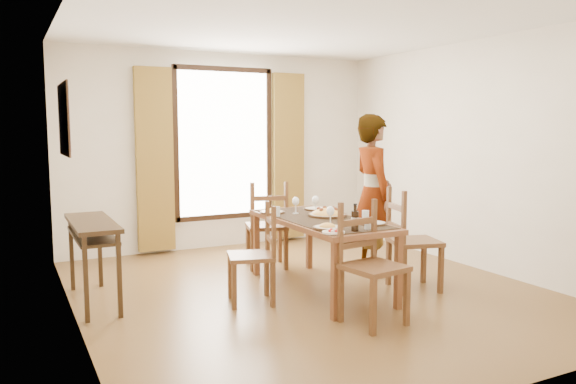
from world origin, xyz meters
name	(u,v)px	position (x,y,z in m)	size (l,w,h in m)	color
ground	(309,291)	(0.00, 0.00, 0.00)	(5.00, 5.00, 0.00)	#4C3418
room_shell	(303,141)	(0.00, 0.13, 1.54)	(4.60, 5.10, 2.74)	white
console_table	(92,233)	(-2.03, 0.60, 0.68)	(0.38, 1.20, 0.80)	#301E10
dining_table	(320,225)	(0.11, -0.02, 0.69)	(0.81, 1.81, 0.76)	brown
chair_west	(254,257)	(-0.65, -0.09, 0.45)	(0.52, 0.52, 0.96)	brown
chair_north	(267,227)	(0.02, 1.09, 0.49)	(0.57, 0.57, 1.05)	brown
chair_south	(371,268)	(0.01, -1.06, 0.49)	(0.53, 0.53, 1.05)	brown
chair_east	(411,243)	(0.97, -0.42, 0.49)	(0.58, 0.58, 1.06)	brown
man	(373,194)	(1.01, 0.32, 0.91)	(0.56, 0.74, 1.83)	gray
plate_sw	(327,226)	(-0.13, -0.56, 0.78)	(0.27, 0.27, 0.05)	silver
plate_se	(373,221)	(0.38, -0.56, 0.78)	(0.27, 0.27, 0.05)	silver
plate_nw	(272,211)	(-0.18, 0.51, 0.78)	(0.27, 0.27, 0.05)	silver
plate_ne	(316,207)	(0.37, 0.51, 0.78)	(0.27, 0.27, 0.05)	silver
pasta_platter	(327,212)	(0.24, 0.05, 0.81)	(0.40, 0.40, 0.10)	#B75617
caprese_plate	(334,231)	(-0.20, -0.78, 0.78)	(0.20, 0.20, 0.04)	silver
wine_glass_a	(330,215)	(-0.01, -0.41, 0.85)	(0.08, 0.08, 0.18)	white
wine_glass_b	(316,204)	(0.27, 0.35, 0.85)	(0.08, 0.08, 0.18)	white
wine_glass_c	(296,205)	(0.03, 0.36, 0.85)	(0.08, 0.08, 0.18)	white
tumbler_a	(366,215)	(0.44, -0.34, 0.81)	(0.07, 0.07, 0.10)	silver
tumbler_b	(277,211)	(-0.23, 0.29, 0.81)	(0.07, 0.07, 0.10)	silver
tumbler_c	(368,224)	(0.19, -0.75, 0.81)	(0.07, 0.07, 0.10)	silver
wine_bottle	(355,217)	(0.03, -0.78, 0.88)	(0.07, 0.07, 0.25)	black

